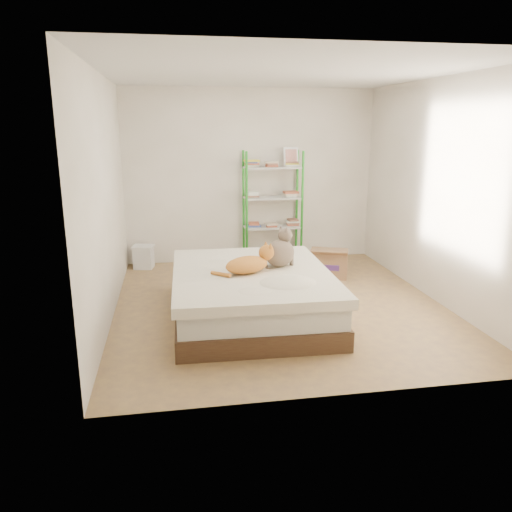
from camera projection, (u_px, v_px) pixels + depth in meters
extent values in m
cube|color=#AC894B|center=(279.00, 304.00, 5.93)|extent=(3.80, 4.20, 0.01)
cube|color=silver|center=(282.00, 72.00, 5.27)|extent=(3.80, 4.20, 0.01)
cube|color=white|center=(251.00, 177.00, 7.60)|extent=(3.80, 0.01, 2.60)
cube|color=white|center=(342.00, 234.00, 3.59)|extent=(3.80, 0.01, 2.60)
cube|color=white|center=(105.00, 199.00, 5.29)|extent=(0.01, 4.20, 2.60)
cube|color=white|center=(437.00, 191.00, 5.91)|extent=(0.01, 4.20, 2.60)
cube|color=#463420|center=(252.00, 309.00, 5.50)|extent=(1.70, 2.10, 0.21)
cube|color=beige|center=(252.00, 290.00, 5.44)|extent=(1.65, 2.04, 0.23)
cube|color=white|center=(252.00, 276.00, 5.40)|extent=(1.73, 2.14, 0.10)
cylinder|color=green|center=(247.00, 210.00, 7.33)|extent=(0.04, 0.04, 1.70)
cylinder|color=green|center=(244.00, 207.00, 7.64)|extent=(0.04, 0.04, 1.70)
cylinder|color=green|center=(302.00, 209.00, 7.47)|extent=(0.04, 0.04, 1.70)
cylinder|color=green|center=(297.00, 205.00, 7.77)|extent=(0.04, 0.04, 1.70)
cube|color=beige|center=(272.00, 255.00, 7.74)|extent=(0.86, 0.34, 0.02)
cube|color=beige|center=(272.00, 227.00, 7.63)|extent=(0.86, 0.34, 0.02)
cube|color=beige|center=(273.00, 198.00, 7.51)|extent=(0.86, 0.34, 0.02)
cube|color=beige|center=(273.00, 168.00, 7.40)|extent=(0.86, 0.34, 0.02)
cube|color=#B2583C|center=(253.00, 253.00, 7.68)|extent=(0.20, 0.16, 0.09)
cube|color=#B2583C|center=(272.00, 252.00, 7.73)|extent=(0.20, 0.16, 0.09)
cube|color=#B2583C|center=(291.00, 251.00, 7.78)|extent=(0.20, 0.16, 0.09)
cube|color=#B2583C|center=(253.00, 224.00, 7.57)|extent=(0.20, 0.16, 0.09)
cube|color=#B2583C|center=(272.00, 223.00, 7.61)|extent=(0.20, 0.16, 0.09)
cube|color=#B2583C|center=(291.00, 223.00, 7.66)|extent=(0.20, 0.16, 0.09)
cube|color=#B2583C|center=(253.00, 194.00, 7.45)|extent=(0.20, 0.16, 0.09)
cube|color=#B2583C|center=(292.00, 193.00, 7.55)|extent=(0.20, 0.16, 0.09)
cube|color=#B2583C|center=(253.00, 164.00, 7.34)|extent=(0.20, 0.16, 0.09)
cube|color=#B2583C|center=(273.00, 164.00, 7.38)|extent=(0.20, 0.16, 0.09)
cube|color=#B2583C|center=(293.00, 163.00, 7.43)|extent=(0.20, 0.16, 0.09)
cube|color=white|center=(291.00, 157.00, 7.45)|extent=(0.22, 0.06, 0.28)
cube|color=#D64336|center=(291.00, 157.00, 7.44)|extent=(0.17, 0.04, 0.22)
cube|color=olive|center=(329.00, 263.00, 7.01)|extent=(0.63, 0.57, 0.36)
cube|color=#4E2A7A|center=(338.00, 267.00, 6.83)|extent=(0.29, 0.12, 0.08)
cube|color=olive|center=(334.00, 254.00, 6.78)|extent=(0.54, 0.33, 0.11)
cube|color=white|center=(144.00, 258.00, 7.38)|extent=(0.31, 0.28, 0.31)
cube|color=white|center=(143.00, 247.00, 7.34)|extent=(0.34, 0.32, 0.03)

